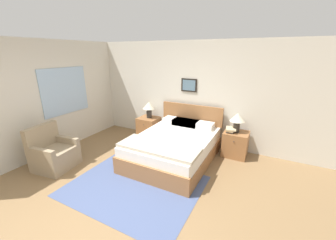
# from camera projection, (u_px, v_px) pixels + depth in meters

# --- Properties ---
(ground_plane) EXTENTS (16.00, 16.00, 0.00)m
(ground_plane) POSITION_uv_depth(u_px,v_px,m) (103.00, 209.00, 3.19)
(ground_plane) COLOR olive
(wall_back) EXTENTS (7.35, 0.09, 2.60)m
(wall_back) POSITION_uv_depth(u_px,v_px,m) (184.00, 93.00, 5.38)
(wall_back) COLOR beige
(wall_back) RESTS_ON ground_plane
(wall_left) EXTENTS (0.08, 5.46, 2.60)m
(wall_left) POSITION_uv_depth(u_px,v_px,m) (68.00, 95.00, 5.16)
(wall_left) COLOR beige
(wall_left) RESTS_ON ground_plane
(area_rug_main) EXTENTS (2.30, 1.82, 0.01)m
(area_rug_main) POSITION_uv_depth(u_px,v_px,m) (135.00, 186.00, 3.74)
(area_rug_main) COLOR #47567F
(area_rug_main) RESTS_ON ground_plane
(bed) EXTENTS (1.62, 2.15, 1.05)m
(bed) POSITION_uv_depth(u_px,v_px,m) (174.00, 146.00, 4.62)
(bed) COLOR #936038
(bed) RESTS_ON ground_plane
(armchair) EXTENTS (0.78, 0.81, 0.91)m
(armchair) POSITION_uv_depth(u_px,v_px,m) (54.00, 154.00, 4.28)
(armchair) COLOR #998466
(armchair) RESTS_ON ground_plane
(nightstand_near_window) EXTENTS (0.54, 0.53, 0.58)m
(nightstand_near_window) POSITION_uv_depth(u_px,v_px,m) (149.00, 127.00, 5.82)
(nightstand_near_window) COLOR #936038
(nightstand_near_window) RESTS_ON ground_plane
(nightstand_by_door) EXTENTS (0.54, 0.53, 0.58)m
(nightstand_by_door) POSITION_uv_depth(u_px,v_px,m) (235.00, 144.00, 4.78)
(nightstand_by_door) COLOR #936038
(nightstand_by_door) RESTS_ON ground_plane
(table_lamp_near_window) EXTENTS (0.33, 0.33, 0.44)m
(table_lamp_near_window) POSITION_uv_depth(u_px,v_px,m) (149.00, 107.00, 5.65)
(table_lamp_near_window) COLOR #2D2823
(table_lamp_near_window) RESTS_ON nightstand_near_window
(table_lamp_by_door) EXTENTS (0.33, 0.33, 0.44)m
(table_lamp_by_door) POSITION_uv_depth(u_px,v_px,m) (237.00, 119.00, 4.62)
(table_lamp_by_door) COLOR #2D2823
(table_lamp_by_door) RESTS_ON nightstand_by_door
(book_thick_bottom) EXTENTS (0.17, 0.22, 0.03)m
(book_thick_bottom) POSITION_uv_depth(u_px,v_px,m) (231.00, 132.00, 4.69)
(book_thick_bottom) COLOR #232328
(book_thick_bottom) RESTS_ON nightstand_by_door
(book_hardcover_middle) EXTENTS (0.15, 0.24, 0.04)m
(book_hardcover_middle) POSITION_uv_depth(u_px,v_px,m) (231.00, 130.00, 4.68)
(book_hardcover_middle) COLOR beige
(book_hardcover_middle) RESTS_ON book_thick_bottom
(book_novel_upper) EXTENTS (0.26, 0.31, 0.03)m
(book_novel_upper) POSITION_uv_depth(u_px,v_px,m) (231.00, 129.00, 4.67)
(book_novel_upper) COLOR beige
(book_novel_upper) RESTS_ON book_hardcover_middle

